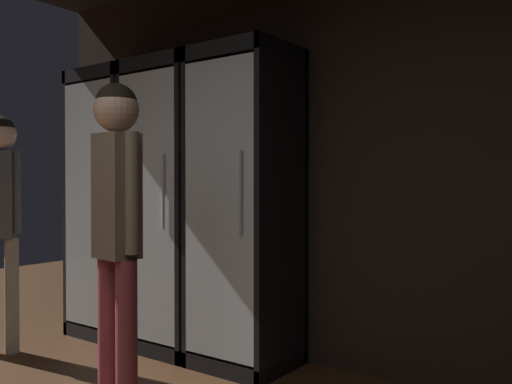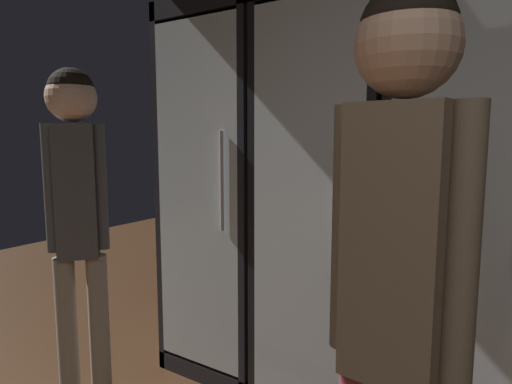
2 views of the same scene
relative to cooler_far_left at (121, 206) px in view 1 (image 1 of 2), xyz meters
name	(u,v)px [view 1 (image 1 of 2)]	position (x,y,z in m)	size (l,w,h in m)	color
wall_back	(382,151)	(2.10, 0.29, 0.38)	(6.00, 0.06, 2.80)	black
cooler_far_left	(121,206)	(0.00, 0.00, 0.00)	(0.62, 0.58, 2.08)	black
cooler_left	(179,206)	(0.65, 0.00, 0.01)	(0.62, 0.58, 2.08)	black
cooler_center	(249,210)	(1.29, 0.00, 0.00)	(0.62, 0.58, 2.08)	black
shopper_near	(117,210)	(1.29, -1.09, 0.05)	(0.33, 0.22, 1.70)	brown
shopper_far	(0,200)	(-0.24, -0.86, 0.06)	(0.22, 0.23, 1.67)	gray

